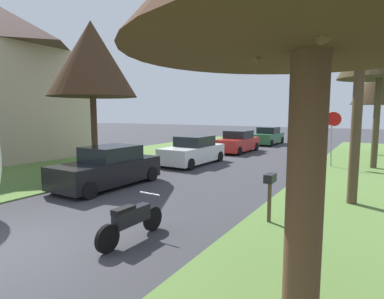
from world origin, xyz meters
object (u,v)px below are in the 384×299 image
(street_tree_right_mid_b, at_px, (382,42))
(parked_motorcycle, at_px, (131,220))
(street_tree_right_far, at_px, (379,83))
(curbside_mailbox, at_px, (270,184))
(parked_sedan_black, at_px, (108,168))
(stop_sign_far, at_px, (333,127))
(parked_sedan_white, at_px, (193,151))
(parked_sedan_green, at_px, (268,136))
(parked_sedan_red, at_px, (237,142))
(street_tree_left_mid_a, at_px, (92,59))

(street_tree_right_mid_b, relative_size, parked_motorcycle, 3.96)
(street_tree_right_far, distance_m, curbside_mailbox, 17.17)
(street_tree_right_mid_b, bearing_deg, parked_sedan_black, -132.19)
(parked_sedan_black, bearing_deg, street_tree_right_mid_b, 47.81)
(stop_sign_far, bearing_deg, parked_sedan_white, -156.85)
(street_tree_right_far, xyz_separation_m, parked_sedan_white, (-8.72, -9.45, -4.12))
(parked_sedan_green, bearing_deg, street_tree_right_mid_b, -47.94)
(parked_motorcycle, height_order, curbside_mailbox, curbside_mailbox)
(curbside_mailbox, bearing_deg, parked_sedan_white, 132.67)
(stop_sign_far, bearing_deg, street_tree_right_far, 73.78)
(street_tree_right_mid_b, relative_size, parked_sedan_green, 1.84)
(stop_sign_far, height_order, street_tree_right_far, street_tree_right_far)
(parked_sedan_green, bearing_deg, parked_sedan_red, -91.42)
(parked_sedan_green, bearing_deg, stop_sign_far, -56.66)
(parked_sedan_black, distance_m, parked_motorcycle, 5.65)
(parked_sedan_white, distance_m, parked_sedan_red, 6.32)
(street_tree_left_mid_a, distance_m, parked_sedan_red, 12.35)
(parked_sedan_white, bearing_deg, parked_motorcycle, -66.52)
(parked_sedan_red, bearing_deg, parked_sedan_black, -90.64)
(street_tree_left_mid_a, xyz_separation_m, parked_motorcycle, (6.71, -4.95, -4.80))
(parked_sedan_red, relative_size, curbside_mailbox, 3.48)
(street_tree_right_far, distance_m, parked_sedan_green, 10.11)
(street_tree_right_far, bearing_deg, parked_sedan_green, 157.48)
(parked_sedan_green, height_order, curbside_mailbox, parked_sedan_green)
(street_tree_right_mid_b, distance_m, parked_sedan_red, 10.77)
(parked_motorcycle, bearing_deg, parked_sedan_black, 141.11)
(stop_sign_far, distance_m, street_tree_left_mid_a, 12.51)
(stop_sign_far, xyz_separation_m, street_tree_right_mid_b, (1.94, 0.57, 4.20))
(parked_sedan_black, bearing_deg, parked_sedan_white, 88.95)
(stop_sign_far, bearing_deg, parked_sedan_black, -126.94)
(street_tree_right_mid_b, bearing_deg, stop_sign_far, -163.55)
(parked_sedan_red, height_order, parked_motorcycle, parked_sedan_red)
(parked_sedan_black, relative_size, parked_sedan_red, 1.00)
(stop_sign_far, relative_size, street_tree_left_mid_a, 0.42)
(parked_motorcycle, bearing_deg, street_tree_left_mid_a, 143.55)
(parked_sedan_white, xyz_separation_m, parked_sedan_green, (0.19, 12.99, 0.00))
(street_tree_right_mid_b, relative_size, parked_sedan_white, 1.84)
(street_tree_right_far, xyz_separation_m, curbside_mailbox, (-2.12, -16.61, -3.78))
(parked_sedan_red, relative_size, parked_sedan_green, 1.00)
(street_tree_right_mid_b, height_order, street_tree_left_mid_a, street_tree_right_mid_b)
(stop_sign_far, xyz_separation_m, curbside_mailbox, (-0.22, -10.07, -1.09))
(street_tree_right_far, relative_size, parked_motorcycle, 3.05)
(parked_motorcycle, xyz_separation_m, curbside_mailbox, (2.32, 2.69, 0.57))
(street_tree_right_far, relative_size, parked_sedan_green, 1.42)
(street_tree_right_far, distance_m, parked_sedan_red, 10.12)
(parked_sedan_black, xyz_separation_m, parked_motorcycle, (4.39, -3.54, -0.24))
(parked_sedan_black, height_order, curbside_mailbox, parked_sedan_black)
(stop_sign_far, height_order, parked_sedan_red, stop_sign_far)
(street_tree_right_far, distance_m, parked_sedan_white, 13.50)
(street_tree_right_far, bearing_deg, street_tree_left_mid_a, -127.85)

